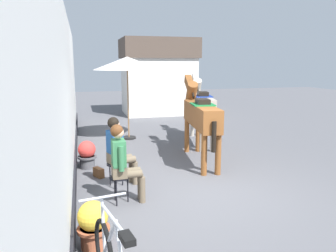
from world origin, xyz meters
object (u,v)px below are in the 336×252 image
Objects in this scene: seated_visitor_far at (118,148)px; flower_planter_near at (93,224)px; flower_planter_far at (87,154)px; saddled_horse_near at (200,114)px; seated_visitor_near at (123,160)px; saddled_horse_far at (201,105)px; satchel_bag at (99,173)px; cafe_parasol at (127,64)px.

seated_visitor_far reaches higher than flower_planter_near.
flower_planter_far is (-0.57, 1.34, -0.44)m from seated_visitor_far.
flower_planter_near is (-2.71, -3.37, -0.82)m from saddled_horse_near.
saddled_horse_far reaches higher than seated_visitor_near.
saddled_horse_far is at bearing -79.59° from satchel_bag.
saddled_horse_near is 4.67× the size of flower_planter_near.
flower_planter_far is 3.67m from cafe_parasol.
saddled_horse_far is 4.16m from satchel_bag.
seated_visitor_near is at bearing 67.01° from flower_planter_near.
seated_visitor_far is 1.53m from flower_planter_far.
saddled_horse_near reaches higher than satchel_bag.
seated_visitor_near is 2.17× the size of flower_planter_far.
cafe_parasol reaches higher than satchel_bag.
flower_planter_far reaches higher than satchel_bag.
cafe_parasol is (1.36, 2.74, 2.03)m from flower_planter_far.
flower_planter_near is 2.29× the size of satchel_bag.
saddled_horse_far is 2.60m from cafe_parasol.
saddled_horse_far is 6.26m from flower_planter_near.
saddled_horse_far is (2.86, 3.86, 0.38)m from seated_visitor_near.
seated_visitor_near is at bearing -90.95° from seated_visitor_far.
seated_visitor_near is at bearing -126.61° from saddled_horse_far.
saddled_horse_far is at bearing -26.41° from cafe_parasol.
flower_planter_near is at bearing -90.00° from flower_planter_far.
flower_planter_far is at bearing 104.68° from seated_visitor_near.
flower_planter_far is (-0.56, 2.14, -0.44)m from seated_visitor_near.
seated_visitor_near is 2.26m from flower_planter_far.
cafe_parasol is (-1.35, 2.84, 1.20)m from saddled_horse_near.
seated_visitor_near is at bearing -75.32° from flower_planter_far.
saddled_horse_near is at bearing -64.50° from cafe_parasol.
flower_planter_far is at bearing 177.98° from saddled_horse_near.
saddled_horse_near is 3.37m from cafe_parasol.
satchel_bag is (-0.36, 0.64, -0.68)m from seated_visitor_far.
seated_visitor_far reaches higher than satchel_bag.
seated_visitor_near is 5.19m from cafe_parasol.
seated_visitor_far is at bearing -66.83° from flower_planter_far.
seated_visitor_far reaches higher than flower_planter_far.
flower_planter_far is (-2.71, 0.10, -0.82)m from saddled_horse_near.
seated_visitor_far is (0.01, 0.80, 0.00)m from seated_visitor_near.
saddled_horse_near reaches higher than flower_planter_near.
seated_visitor_far is 1.00m from satchel_bag.
flower_planter_far is at bearing 90.00° from flower_planter_near.
seated_visitor_far is at bearing -177.07° from satchel_bag.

